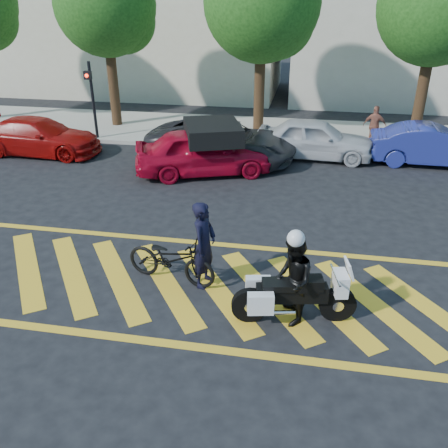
% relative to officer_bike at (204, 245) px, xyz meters
% --- Properties ---
extents(ground, '(90.00, 90.00, 0.00)m').
position_rel_officer_bike_xyz_m(ground, '(-0.24, -0.13, -0.96)').
color(ground, black).
rests_on(ground, ground).
extents(sidewalk, '(60.00, 5.00, 0.15)m').
position_rel_officer_bike_xyz_m(sidewalk, '(-0.24, 11.87, -0.88)').
color(sidewalk, '#9E998E').
rests_on(sidewalk, ground).
extents(crosswalk, '(12.33, 4.00, 0.01)m').
position_rel_officer_bike_xyz_m(crosswalk, '(-0.27, -0.13, -0.95)').
color(crosswalk, gold).
rests_on(crosswalk, ground).
extents(building_left, '(16.00, 8.00, 10.00)m').
position_rel_officer_bike_xyz_m(building_left, '(-8.24, 20.87, 4.04)').
color(building_left, beige).
rests_on(building_left, ground).
extents(tree_left, '(4.20, 4.20, 7.26)m').
position_rel_officer_bike_xyz_m(tree_left, '(-6.61, 11.93, 4.04)').
color(tree_left, black).
rests_on(tree_left, ground).
extents(tree_center, '(4.60, 4.60, 7.56)m').
position_rel_officer_bike_xyz_m(tree_center, '(-0.11, 11.93, 4.14)').
color(tree_center, black).
rests_on(tree_center, ground).
extents(tree_right, '(4.40, 4.40, 7.41)m').
position_rel_officer_bike_xyz_m(tree_right, '(6.39, 11.93, 4.09)').
color(tree_right, black).
rests_on(tree_right, ground).
extents(signal_pole, '(0.28, 0.43, 3.20)m').
position_rel_officer_bike_xyz_m(signal_pole, '(-6.74, 9.61, 0.96)').
color(signal_pole, black).
rests_on(signal_pole, ground).
extents(officer_bike, '(0.59, 0.78, 1.92)m').
position_rel_officer_bike_xyz_m(officer_bike, '(0.00, 0.00, 0.00)').
color(officer_bike, black).
rests_on(officer_bike, ground).
extents(bicycle, '(2.17, 1.14, 1.09)m').
position_rel_officer_bike_xyz_m(bicycle, '(-0.74, -0.01, -0.42)').
color(bicycle, black).
rests_on(bicycle, ground).
extents(police_motorcycle, '(2.36, 0.95, 1.05)m').
position_rel_officer_bike_xyz_m(police_motorcycle, '(1.91, -0.94, -0.39)').
color(police_motorcycle, black).
rests_on(police_motorcycle, ground).
extents(officer_moto, '(0.84, 0.99, 1.79)m').
position_rel_officer_bike_xyz_m(officer_moto, '(1.89, -0.93, -0.06)').
color(officer_moto, black).
rests_on(officer_moto, ground).
extents(red_convertible, '(4.97, 3.31, 1.57)m').
position_rel_officer_bike_xyz_m(red_convertible, '(-1.51, 6.67, -0.17)').
color(red_convertible, '#AD0722').
rests_on(red_convertible, ground).
extents(parked_left, '(4.72, 1.96, 1.36)m').
position_rel_officer_bike_xyz_m(parked_left, '(-8.16, 7.67, -0.28)').
color(parked_left, '#9D0B09').
rests_on(parked_left, ground).
extents(parked_mid_left, '(5.62, 2.96, 1.51)m').
position_rel_officer_bike_xyz_m(parked_mid_left, '(-1.14, 8.06, -0.21)').
color(parked_mid_left, '#232326').
rests_on(parked_mid_left, ground).
extents(parked_mid_right, '(4.39, 1.97, 1.47)m').
position_rel_officer_bike_xyz_m(parked_mid_right, '(2.22, 9.07, -0.23)').
color(parked_mid_right, '#BABBBF').
rests_on(parked_mid_right, ground).
extents(parked_right, '(4.33, 1.58, 1.42)m').
position_rel_officer_bike_xyz_m(parked_right, '(6.36, 9.07, -0.25)').
color(parked_right, navy).
rests_on(parked_right, ground).
extents(pedestrian_right, '(0.96, 0.57, 1.53)m').
position_rel_officer_bike_xyz_m(pedestrian_right, '(4.50, 10.72, -0.05)').
color(pedestrian_right, '#9B5A46').
rests_on(pedestrian_right, sidewalk).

